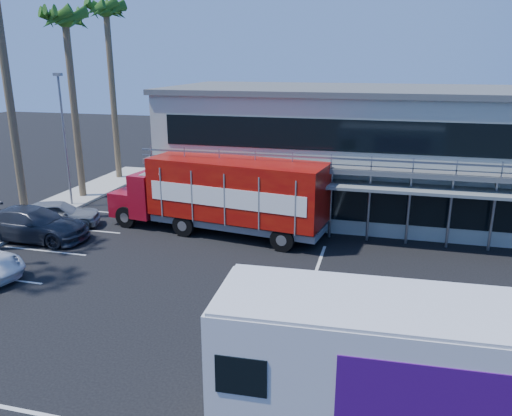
# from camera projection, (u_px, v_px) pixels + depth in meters

# --- Properties ---
(ground) EXTENTS (120.00, 120.00, 0.00)m
(ground) POSITION_uv_depth(u_px,v_px,m) (241.00, 320.00, 17.64)
(ground) COLOR black
(ground) RESTS_ON ground
(building) EXTENTS (22.40, 12.00, 7.30)m
(building) POSITION_uv_depth(u_px,v_px,m) (358.00, 150.00, 29.72)
(building) COLOR #A2A89A
(building) RESTS_ON ground
(curb_strip) EXTENTS (3.00, 32.00, 0.16)m
(curb_strip) POSITION_uv_depth(u_px,v_px,m) (4.00, 229.00, 26.78)
(curb_strip) COLOR #A5A399
(curb_strip) RESTS_ON ground
(palm_e) EXTENTS (2.80, 2.80, 12.25)m
(palm_e) POSITION_uv_depth(u_px,v_px,m) (66.00, 29.00, 30.18)
(palm_e) COLOR brown
(palm_e) RESTS_ON ground
(palm_f) EXTENTS (2.80, 2.80, 13.25)m
(palm_f) POSITION_uv_depth(u_px,v_px,m) (107.00, 20.00, 35.12)
(palm_f) COLOR brown
(palm_f) RESTS_ON ground
(light_pole_far) EXTENTS (0.50, 0.25, 8.09)m
(light_pole_far) POSITION_uv_depth(u_px,v_px,m) (64.00, 135.00, 29.95)
(light_pole_far) COLOR gray
(light_pole_far) RESTS_ON ground
(red_truck) EXTENTS (12.09, 4.46, 3.98)m
(red_truck) POSITION_uv_depth(u_px,v_px,m) (223.00, 193.00, 25.83)
(red_truck) COLOR maroon
(red_truck) RESTS_ON ground
(white_van) EXTENTS (7.98, 3.03, 3.85)m
(white_van) POSITION_uv_depth(u_px,v_px,m) (388.00, 374.00, 11.24)
(white_van) COLOR silver
(white_van) RESTS_ON ground
(parked_car_d) EXTENTS (5.77, 2.45, 1.66)m
(parked_car_d) POSITION_uv_depth(u_px,v_px,m) (33.00, 224.00, 25.30)
(parked_car_d) COLOR #282B35
(parked_car_d) RESTS_ON ground
(parked_car_e) EXTENTS (4.85, 3.53, 1.53)m
(parked_car_e) POSITION_uv_depth(u_px,v_px,m) (57.00, 214.00, 27.09)
(parked_car_e) COLOR gray
(parked_car_e) RESTS_ON ground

